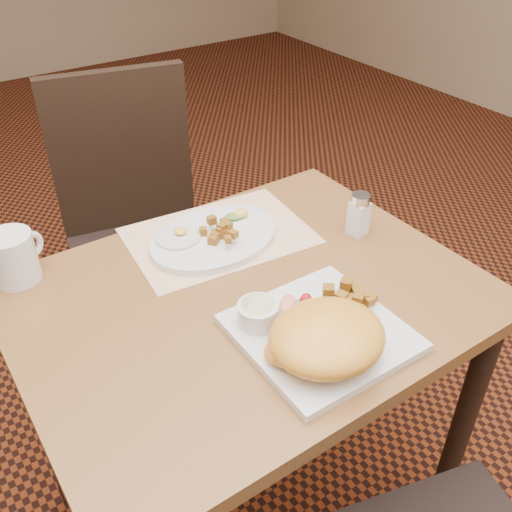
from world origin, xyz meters
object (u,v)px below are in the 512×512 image
at_px(coffee_mug, 14,257).
at_px(plate_square, 320,333).
at_px(plate_oval, 214,238).
at_px(table, 249,333).
at_px(salt_shaker, 359,214).
at_px(chair_far, 137,221).

bearing_deg(coffee_mug, plate_square, -50.30).
distance_m(plate_square, plate_oval, 0.37).
bearing_deg(table, plate_oval, 79.27).
bearing_deg(table, coffee_mug, 139.75).
xyz_separation_m(plate_oval, salt_shaker, (0.29, -0.15, 0.04)).
bearing_deg(table, plate_square, -77.83).
relative_size(chair_far, plate_oval, 3.19).
relative_size(salt_shaker, coffee_mug, 0.84).
bearing_deg(salt_shaker, table, -172.88).
relative_size(plate_square, salt_shaker, 2.80).
bearing_deg(chair_far, coffee_mug, 54.89).
height_order(plate_square, coffee_mug, coffee_mug).
bearing_deg(salt_shaker, plate_oval, 152.18).
xyz_separation_m(chair_far, plate_oval, (-0.01, -0.50, 0.22)).
height_order(chair_far, salt_shaker, chair_far).
xyz_separation_m(salt_shaker, coffee_mug, (-0.69, 0.27, 0.00)).
xyz_separation_m(table, salt_shaker, (0.33, 0.04, 0.16)).
xyz_separation_m(table, plate_oval, (0.04, 0.19, 0.12)).
xyz_separation_m(plate_square, salt_shaker, (0.29, 0.22, 0.04)).
distance_m(plate_square, coffee_mug, 0.63).
height_order(plate_square, plate_oval, plate_oval).
xyz_separation_m(chair_far, plate_square, (-0.01, -0.87, 0.22)).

